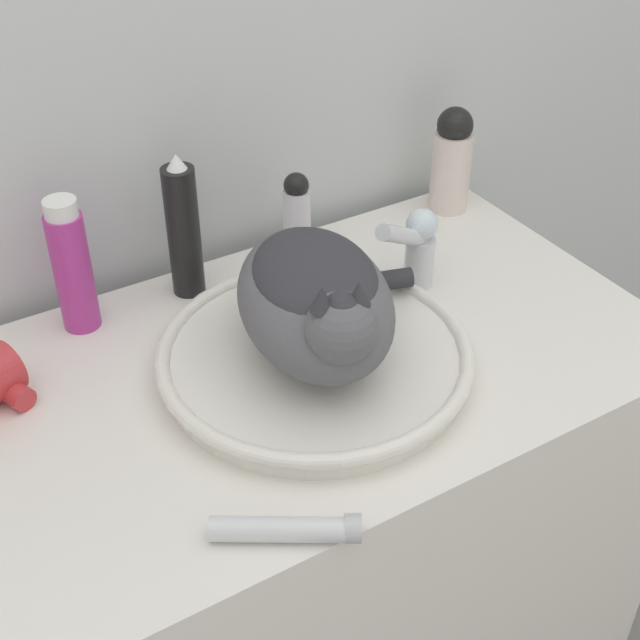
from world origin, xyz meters
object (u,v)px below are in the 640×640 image
object	(u,v)px
shampoo_bottle_tall	(72,267)
cream_tube	(288,529)
lotion_bottle_white	(452,160)
deodorant_stick	(297,216)
hairspray_can_black	(183,230)
cat	(317,298)
faucet	(417,244)

from	to	relation	value
shampoo_bottle_tall	cream_tube	bearing A→B (deg)	-82.94
lotion_bottle_white	deodorant_stick	xyz separation A→B (m)	(-0.30, 0.00, -0.02)
hairspray_can_black	cream_tube	world-z (taller)	hairspray_can_black
cat	cream_tube	distance (m)	0.29
hairspray_can_black	cream_tube	bearing A→B (deg)	-102.21
cat	shampoo_bottle_tall	distance (m)	0.35
lotion_bottle_white	cat	bearing A→B (deg)	-147.78
hairspray_can_black	cat	bearing A→B (deg)	-76.67
cat	faucet	bearing A→B (deg)	128.66
cream_tube	shampoo_bottle_tall	bearing A→B (deg)	97.06
hairspray_can_black	deodorant_stick	world-z (taller)	hairspray_can_black
faucet	cat	bearing A→B (deg)	1.42
cat	hairspray_can_black	world-z (taller)	hairspray_can_black
deodorant_stick	cream_tube	distance (m)	0.56
deodorant_stick	cream_tube	world-z (taller)	deodorant_stick
lotion_bottle_white	shampoo_bottle_tall	bearing A→B (deg)	180.00
shampoo_bottle_tall	cream_tube	size ratio (longest dim) A/B	1.28
shampoo_bottle_tall	cat	bearing A→B (deg)	-49.36
faucet	shampoo_bottle_tall	size ratio (longest dim) A/B	0.76
faucet	shampoo_bottle_tall	distance (m)	0.48
lotion_bottle_white	hairspray_can_black	world-z (taller)	hairspray_can_black
lotion_bottle_white	deodorant_stick	size ratio (longest dim) A/B	1.26
cat	hairspray_can_black	size ratio (longest dim) A/B	1.46
faucet	lotion_bottle_white	xyz separation A→B (m)	(0.19, 0.17, 0.02)
cream_tube	cat	bearing A→B (deg)	52.60
cat	cream_tube	bearing A→B (deg)	-22.10
hairspray_can_black	shampoo_bottle_tall	bearing A→B (deg)	180.00
faucet	lotion_bottle_white	bearing A→B (deg)	-161.04
cat	hairspray_can_black	distance (m)	0.27
hairspray_can_black	cream_tube	distance (m)	0.50
faucet	hairspray_can_black	size ratio (longest dim) A/B	0.68
cat	shampoo_bottle_tall	world-z (taller)	cat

